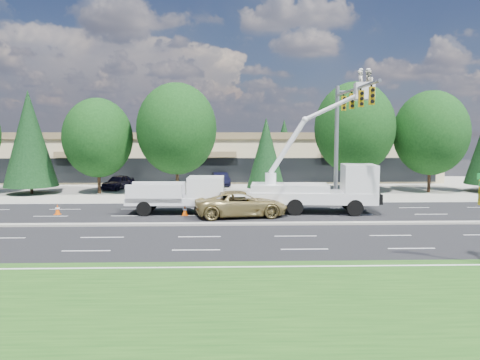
{
  "coord_description": "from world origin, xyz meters",
  "views": [
    {
      "loc": [
        1.37,
        -27.05,
        5.28
      ],
      "look_at": [
        2.28,
        2.51,
        2.4
      ],
      "focal_mm": 35.0,
      "sensor_mm": 36.0,
      "label": 1
    }
  ],
  "objects_px": {
    "utility_pickup": "(183,198)",
    "bucket_truck": "(325,182)",
    "signal_mast": "(344,124)",
    "minivan": "(241,204)"
  },
  "relations": [
    {
      "from": "utility_pickup",
      "to": "minivan",
      "type": "height_order",
      "value": "utility_pickup"
    },
    {
      "from": "utility_pickup",
      "to": "minivan",
      "type": "relative_size",
      "value": 1.09
    },
    {
      "from": "bucket_truck",
      "to": "minivan",
      "type": "xyz_separation_m",
      "value": [
        -5.73,
        -1.29,
        -1.3
      ]
    },
    {
      "from": "bucket_truck",
      "to": "minivan",
      "type": "distance_m",
      "value": 6.01
    },
    {
      "from": "utility_pickup",
      "to": "bucket_truck",
      "type": "distance_m",
      "value": 9.67
    },
    {
      "from": "utility_pickup",
      "to": "bucket_truck",
      "type": "xyz_separation_m",
      "value": [
        9.61,
        -0.09,
        1.11
      ]
    },
    {
      "from": "utility_pickup",
      "to": "minivan",
      "type": "xyz_separation_m",
      "value": [
        3.88,
        -1.39,
        -0.19
      ]
    },
    {
      "from": "utility_pickup",
      "to": "signal_mast",
      "type": "bearing_deg",
      "value": 15.39
    },
    {
      "from": "utility_pickup",
      "to": "bucket_truck",
      "type": "bearing_deg",
      "value": 0.94
    },
    {
      "from": "signal_mast",
      "to": "bucket_truck",
      "type": "xyz_separation_m",
      "value": [
        -1.94,
        -2.95,
        -3.93
      ]
    }
  ]
}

